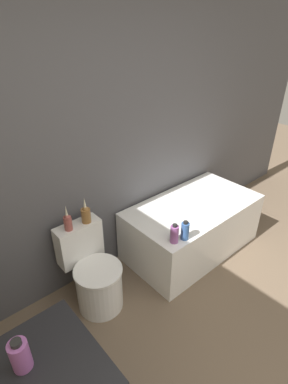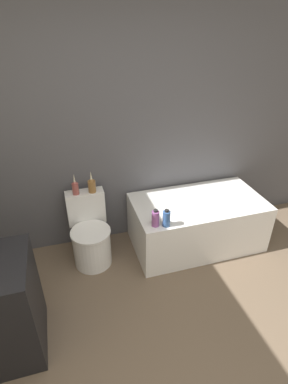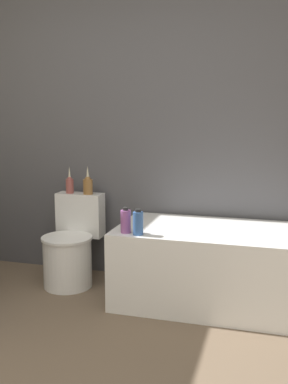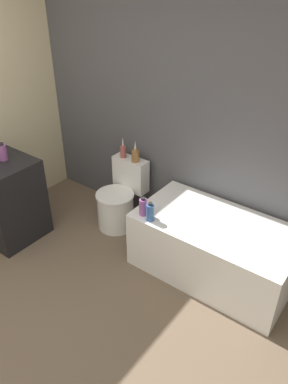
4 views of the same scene
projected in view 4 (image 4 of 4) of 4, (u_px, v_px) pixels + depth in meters
The scene contains 9 objects.
wall_back_tiled at pixel (165, 106), 3.54m from camera, with size 6.40×0.06×2.60m.
bathtub at pixel (214, 248), 3.35m from camera, with size 1.40×0.76×0.56m.
toilet at pixel (120, 201), 3.99m from camera, with size 0.40×0.55×0.71m.
vanity_counter at pixel (4, 198), 3.79m from camera, with size 0.70×0.57×0.84m.
soap_bottle_glass at pixel (2, 152), 3.55m from camera, with size 0.08×0.08×0.17m.
vase_gold at pixel (123, 151), 3.89m from camera, with size 0.06×0.06×0.23m.
vase_silver at pixel (135, 155), 3.81m from camera, with size 0.08×0.08×0.23m.
shampoo_bottle_tall at pixel (143, 207), 3.27m from camera, with size 0.07×0.07×0.18m.
shampoo_bottle_short at pixel (150, 212), 3.20m from camera, with size 0.07×0.07×0.18m.
Camera 4 is at (1.91, -0.74, 2.48)m, focal length 35.00 mm.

